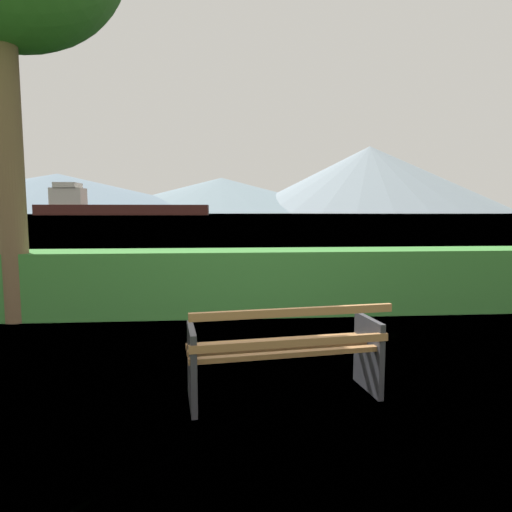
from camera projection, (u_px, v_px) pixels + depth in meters
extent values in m
plane|color=#4C6B33|center=(283.00, 396.00, 3.82)|extent=(1400.00, 1400.00, 0.00)
plane|color=#6B8EA3|center=(222.00, 214.00, 308.58)|extent=(620.00, 620.00, 0.00)
cube|color=olive|center=(290.00, 354.00, 3.58)|extent=(1.67, 0.28, 0.04)
cube|color=olive|center=(284.00, 347.00, 3.77)|extent=(1.67, 0.28, 0.04)
cube|color=olive|center=(278.00, 341.00, 3.96)|extent=(1.67, 0.28, 0.04)
cube|color=olive|center=(293.00, 343.00, 3.50)|extent=(1.67, 0.26, 0.06)
cube|color=olive|center=(295.00, 312.00, 3.43)|extent=(1.67, 0.26, 0.06)
cube|color=#2D2D33|center=(192.00, 367.00, 3.59)|extent=(0.12, 0.51, 0.68)
cube|color=#2D2D33|center=(368.00, 354.00, 3.93)|extent=(0.12, 0.51, 0.68)
cube|color=#387A33|center=(255.00, 281.00, 6.98)|extent=(10.44, 0.90, 1.02)
cylinder|color=brown|center=(10.00, 170.00, 6.22)|extent=(0.39, 0.39, 4.48)
cube|color=#471E19|center=(124.00, 210.00, 212.30)|extent=(83.20, 13.21, 5.07)
cube|color=silver|center=(68.00, 196.00, 210.03)|extent=(15.14, 10.72, 8.11)
cube|color=silver|center=(68.00, 185.00, 209.48)|extent=(10.68, 11.80, 2.54)
cone|color=slate|center=(58.00, 193.00, 525.34)|extent=(425.77, 425.77, 47.94)
cone|color=slate|center=(222.00, 195.00, 588.73)|extent=(364.88, 364.88, 47.91)
cone|color=gray|center=(369.00, 180.00, 554.25)|extent=(342.56, 342.56, 85.21)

